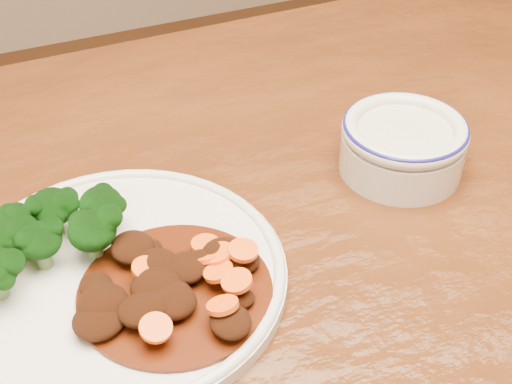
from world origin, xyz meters
name	(u,v)px	position (x,y,z in m)	size (l,w,h in m)	color
dining_table	(316,316)	(0.00, 0.00, 0.67)	(1.51, 0.92, 0.75)	#56290F
dinner_plate	(120,275)	(-0.17, 0.04, 0.76)	(0.27, 0.27, 0.02)	silver
broccoli_florets	(50,231)	(-0.21, 0.08, 0.79)	(0.13, 0.09, 0.05)	#5E8745
mince_stew	(165,287)	(-0.14, -0.01, 0.77)	(0.16, 0.15, 0.03)	#4B1B08
dip_bowl	(403,144)	(0.13, 0.08, 0.78)	(0.12, 0.12, 0.05)	beige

